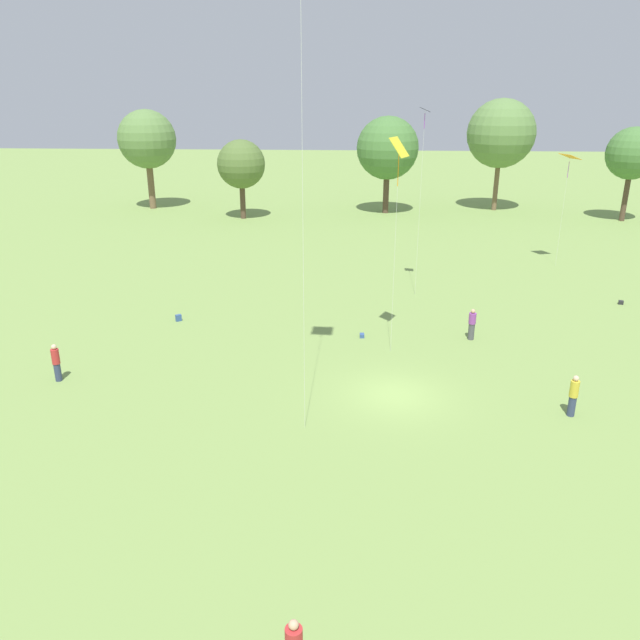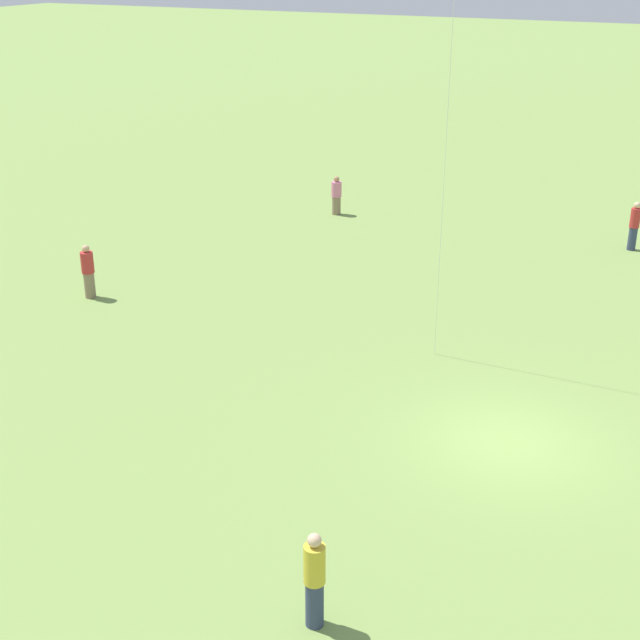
% 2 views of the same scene
% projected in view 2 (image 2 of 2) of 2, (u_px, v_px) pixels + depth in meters
% --- Properties ---
extents(ground_plane, '(240.00, 240.00, 0.00)m').
position_uv_depth(ground_plane, '(507.00, 442.00, 20.69)').
color(ground_plane, '#7A994C').
extents(person_2, '(0.54, 0.54, 1.79)m').
position_uv_depth(person_2, '(88.00, 272.00, 28.78)').
color(person_2, '#847056').
rests_on(person_2, ground_plane).
extents(person_3, '(0.51, 0.51, 1.85)m').
position_uv_depth(person_3, '(634.00, 226.00, 33.24)').
color(person_3, '#333D5B').
rests_on(person_3, ground_plane).
extents(person_4, '(0.42, 0.42, 1.86)m').
position_uv_depth(person_4, '(315.00, 580.00, 14.82)').
color(person_4, '#333D5B').
rests_on(person_4, ground_plane).
extents(person_5, '(0.47, 0.47, 1.64)m').
position_uv_depth(person_5, '(336.00, 196.00, 37.67)').
color(person_5, '#847056').
rests_on(person_5, ground_plane).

